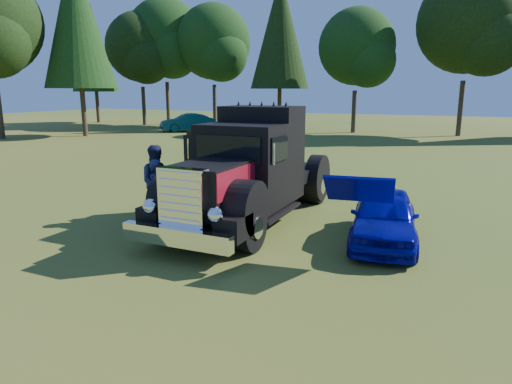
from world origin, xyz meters
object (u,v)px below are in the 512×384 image
object	(u,v)px
diamond_t_truck	(248,174)
hotrod_coupe	(384,216)
spectator_far	(158,182)
distant_teal_car	(188,122)
spectator_near	(159,194)

from	to	relation	value
diamond_t_truck	hotrod_coupe	distance (m)	3.63
spectator_far	distant_teal_car	xyz separation A→B (m)	(-14.25, 23.37, -0.25)
spectator_far	hotrod_coupe	bearing A→B (deg)	-38.97
diamond_t_truck	distant_teal_car	world-z (taller)	diamond_t_truck
hotrod_coupe	distant_teal_car	xyz separation A→B (m)	(-20.14, 22.92, 0.13)
diamond_t_truck	spectator_far	size ratio (longest dim) A/B	3.58
hotrod_coupe	spectator_far	distance (m)	5.92
diamond_t_truck	hotrod_coupe	size ratio (longest dim) A/B	1.74
diamond_t_truck	distant_teal_car	size ratio (longest dim) A/B	1.57
hotrod_coupe	spectator_near	bearing A→B (deg)	-167.46
hotrod_coupe	distant_teal_car	world-z (taller)	hotrod_coupe
spectator_near	distant_teal_car	world-z (taller)	spectator_near
diamond_t_truck	spectator_near	world-z (taller)	diamond_t_truck
diamond_t_truck	distant_teal_car	bearing A→B (deg)	126.22
spectator_near	distant_teal_car	bearing A→B (deg)	31.85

